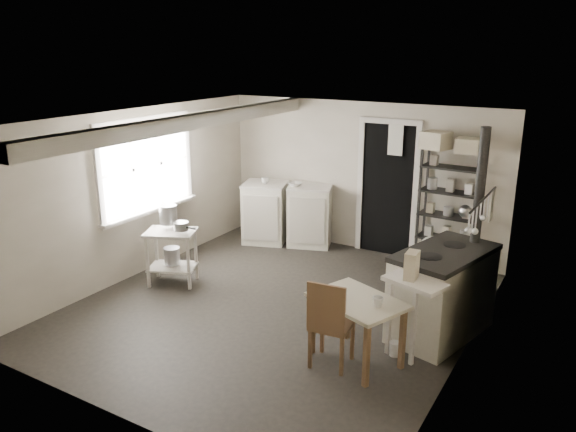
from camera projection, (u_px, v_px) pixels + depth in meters
The scene contains 31 objects.
floor at pixel (276, 307), 6.91m from camera, with size 5.00×5.00×0.00m, color black.
ceiling at pixel (274, 120), 6.24m from camera, with size 5.00×5.00×0.00m, color white.
wall_back at pixel (361, 177), 8.64m from camera, with size 4.50×0.02×2.30m, color #BCB3A0.
wall_front at pixel (111, 297), 4.52m from camera, with size 4.50×0.02×2.30m, color #BCB3A0.
wall_left at pixel (136, 194), 7.67m from camera, with size 0.02×5.00×2.30m, color #BCB3A0.
wall_right at pixel (470, 253), 5.48m from camera, with size 0.02×5.00×2.30m, color #BCB3A0.
window at pixel (146, 166), 7.72m from camera, with size 0.12×1.76×1.28m, color beige, non-canonical shape.
doorway at pixel (387, 191), 8.44m from camera, with size 0.96×0.10×2.08m, color beige, non-canonical shape.
ceiling_beam at pixel (191, 122), 6.86m from camera, with size 0.18×5.00×0.18m, color beige, non-canonical shape.
wallpaper_panel at pixel (469, 253), 5.49m from camera, with size 0.01×5.00×2.30m, color beige, non-canonical shape.
utensil_rail at pixel (482, 199), 5.89m from camera, with size 0.06×1.20×0.44m, color #BABABD, non-canonical shape.
prep_table at pixel (172, 255), 7.52m from camera, with size 0.65×0.46×0.74m, color beige, non-canonical shape.
stockpot at pixel (168, 214), 7.46m from camera, with size 0.24×0.24×0.25m, color #BABABD.
saucepan at pixel (181, 226), 7.27m from camera, with size 0.20×0.20×0.11m, color #BABABD.
bucket at pixel (172, 256), 7.53m from camera, with size 0.21×0.21×0.23m, color #BABABD.
base_cabinets at pixel (288, 215), 9.08m from camera, with size 1.49×0.64×0.98m, color beige, non-canonical shape.
mixing_bowl at pixel (295, 187), 8.83m from camera, with size 0.27×0.27×0.07m, color silver.
counter_cup at pixel (265, 184), 8.98m from camera, with size 0.13×0.13×0.10m, color silver.
shelf_rack at pixel (449, 206), 7.84m from camera, with size 0.82×0.32×1.72m, color black, non-canonical shape.
shelf_jar at pixel (434, 175), 7.85m from camera, with size 0.08×0.08×0.18m, color silver.
storage_box_a at pixel (437, 128), 7.67m from camera, with size 0.35×0.31×0.24m, color beige.
storage_box_b at pixel (469, 133), 7.41m from camera, with size 0.30×0.28×0.19m, color beige.
stove at pixel (442, 297), 6.16m from camera, with size 0.69×1.25×0.98m, color beige, non-canonical shape.
stovepipe at pixel (480, 190), 6.10m from camera, with size 0.12×0.12×1.54m, color black, non-canonical shape.
side_ledge at pixel (412, 325), 5.57m from camera, with size 0.60×0.32×0.91m, color beige, non-canonical shape.
oats_box at pixel (411, 269), 5.44m from camera, with size 0.11×0.18×0.28m, color beige.
work_table at pixel (356, 327), 5.64m from camera, with size 0.90×0.63×0.68m, color beige, non-canonical shape.
table_cup at pixel (378, 295), 5.36m from camera, with size 0.11×0.11×0.10m, color silver.
chair at pixel (332, 320), 5.56m from camera, with size 0.39×0.41×0.94m, color brown, non-canonical shape.
flour_sack at pixel (432, 255), 7.97m from camera, with size 0.43×0.37×0.52m, color silver.
floor_crock at pixel (395, 349), 5.82m from camera, with size 0.12×0.12×0.15m, color silver.
Camera 1 is at (3.33, -5.33, 3.09)m, focal length 35.00 mm.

